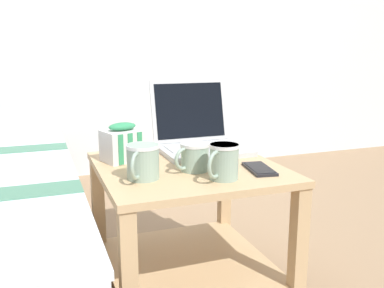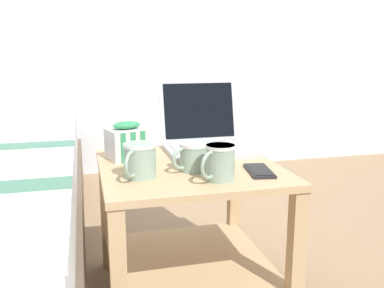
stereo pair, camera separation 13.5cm
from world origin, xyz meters
name	(u,v)px [view 1 (the left image)]	position (x,y,z in m)	size (l,w,h in m)	color
bedside_table	(187,212)	(0.00, 0.00, 0.30)	(0.58, 0.59, 0.47)	tan
laptop	(199,136)	(0.11, 0.19, 0.52)	(0.31, 0.31, 0.26)	#B7BABC
mug_front_left	(194,155)	(0.00, -0.07, 0.52)	(0.12, 0.09, 0.09)	#8CA593
mug_front_right	(143,160)	(-0.17, -0.10, 0.53)	(0.11, 0.13, 0.10)	#8CA593
mug_mid_center	(224,160)	(0.05, -0.19, 0.53)	(0.12, 0.10, 0.10)	#8CA593
snack_bag	(123,144)	(-0.19, 0.13, 0.53)	(0.15, 0.14, 0.13)	silver
cell_phone	(259,169)	(0.19, -0.14, 0.47)	(0.09, 0.16, 0.01)	black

